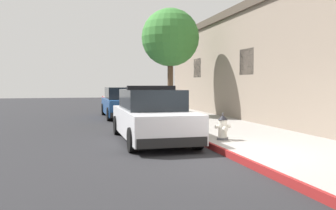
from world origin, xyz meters
The scene contains 8 objects.
ground_plane centered at (-4.25, 10.00, -0.10)m, with size 32.05×60.00×0.20m, color #232326.
sidewalk_pavement centered at (1.75, 10.00, 0.08)m, with size 3.50×60.00×0.16m, color gray.
curb_painted_edge centered at (-0.04, 10.00, 0.08)m, with size 0.08×60.00×0.16m, color maroon.
storefront_building centered at (6.76, 6.49, 2.61)m, with size 6.77×22.98×5.21m.
police_cruiser centered at (-1.27, 3.16, 0.74)m, with size 1.94×4.84×1.68m.
parked_car_silver_ahead centered at (-1.10, 11.28, 0.74)m, with size 1.94×4.84×1.56m.
fire_hydrant centered at (0.50, 1.85, 0.51)m, with size 0.44×0.40×0.76m.
street_tree centered at (1.12, 10.04, 4.02)m, with size 2.87×2.87×5.31m.
Camera 1 is at (-3.54, -7.69, 1.73)m, focal length 39.19 mm.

